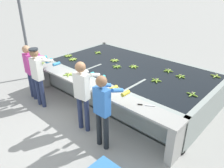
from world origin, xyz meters
The scene contains 22 objects.
ground_plane centered at (0.00, 0.00, 0.00)m, with size 80.00×80.00×0.00m, color #999993.
wash_tank centered at (0.00, 1.77, 0.42)m, with size 4.74×2.65×0.86m.
work_ledge centered at (0.00, 0.23, 0.62)m, with size 4.74×0.45×0.86m.
worker_0 centered at (-1.89, -0.27, 0.93)m, with size 0.46×0.73×1.56m.
worker_1 centered at (-1.35, -0.36, 0.97)m, with size 0.42×0.72×1.61m.
worker_2 centered at (0.29, -0.26, 0.99)m, with size 0.47×0.73×1.65m.
worker_3 centered at (1.01, -0.37, 0.95)m, with size 0.41×0.71×1.60m.
banana_bunch_floating_0 centered at (2.01, 1.37, 0.87)m, with size 0.28×0.28×0.08m.
banana_bunch_floating_1 centered at (0.95, 2.21, 0.87)m, with size 0.28×0.27×0.08m.
banana_bunch_floating_2 centered at (1.04, 1.45, 0.87)m, with size 0.28×0.27×0.08m.
banana_bunch_floating_3 centered at (1.38, 2.09, 0.87)m, with size 0.27×0.27×0.08m.
banana_bunch_floating_4 centered at (-2.09, 1.14, 0.87)m, with size 0.28×0.28×0.08m.
banana_bunch_floating_5 centered at (2.04, 2.72, 0.87)m, with size 0.28×0.28×0.08m.
banana_bunch_floating_6 centered at (-1.61, 2.02, 0.87)m, with size 0.28×0.28×0.08m.
banana_bunch_floating_7 centered at (-0.68, 1.84, 0.87)m, with size 0.28×0.28×0.08m.
banana_bunch_floating_8 centered at (-0.29, 1.50, 0.87)m, with size 0.27×0.28×0.08m.
banana_bunch_floating_9 centered at (0.07, 1.82, 0.87)m, with size 0.27×0.28×0.08m.
banana_bunch_floating_10 centered at (-1.70, 1.03, 0.87)m, with size 0.28×0.27×0.08m.
banana_bunch_ledge_0 centered at (-0.85, 0.21, 0.88)m, with size 0.27×0.28×0.08m.
banana_bunch_ledge_1 centered at (-2.14, 0.14, 0.88)m, with size 0.28×0.27×0.08m.
knife_0 centered at (1.47, 0.31, 0.87)m, with size 0.31×0.21×0.02m.
support_post_left centered at (-3.26, 0.37, 1.60)m, with size 0.09×0.09×3.20m.
Camera 1 is at (3.53, -2.88, 3.18)m, focal length 35.00 mm.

